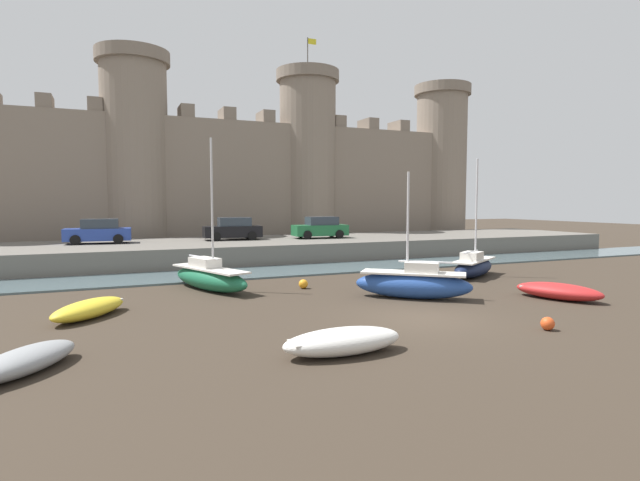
% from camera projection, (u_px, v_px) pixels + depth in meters
% --- Properties ---
extents(ground_plane, '(160.00, 160.00, 0.00)m').
position_uv_depth(ground_plane, '(418.00, 318.00, 17.49)').
color(ground_plane, '#382D23').
extents(water_channel, '(80.00, 4.50, 0.10)m').
position_uv_depth(water_channel, '(292.00, 270.00, 29.41)').
color(water_channel, slate).
rests_on(water_channel, ground).
extents(quay_road, '(57.72, 10.00, 1.34)m').
position_uv_depth(quay_road, '(257.00, 249.00, 36.00)').
color(quay_road, '#666059').
rests_on(quay_road, ground).
extents(castle, '(51.55, 5.84, 19.22)m').
position_uv_depth(castle, '(228.00, 168.00, 43.93)').
color(castle, gray).
rests_on(castle, ground).
extents(rowboat_midflat_right, '(3.04, 3.40, 0.64)m').
position_uv_depth(rowboat_midflat_right, '(89.00, 308.00, 17.58)').
color(rowboat_midflat_right, yellow).
rests_on(rowboat_midflat_right, ground).
extents(rowboat_near_channel_left, '(2.59, 3.75, 0.69)m').
position_uv_depth(rowboat_near_channel_left, '(558.00, 291.00, 20.92)').
color(rowboat_near_channel_left, red).
rests_on(rowboat_near_channel_left, ground).
extents(sailboat_foreground_right, '(4.69, 3.64, 6.42)m').
position_uv_depth(sailboat_foreground_right, '(474.00, 266.00, 27.22)').
color(sailboat_foreground_right, '#141E3D').
rests_on(sailboat_foreground_right, ground).
extents(rowboat_foreground_centre, '(3.41, 1.32, 0.71)m').
position_uv_depth(rowboat_foreground_centre, '(343.00, 341.00, 13.36)').
color(rowboat_foreground_centre, silver).
rests_on(rowboat_foreground_centre, ground).
extents(sailboat_midflat_centre, '(4.68, 4.22, 5.35)m').
position_uv_depth(sailboat_midflat_centre, '(413.00, 283.00, 21.10)').
color(sailboat_midflat_centre, '#234793').
rests_on(sailboat_midflat_centre, ground).
extents(sailboat_near_channel_right, '(3.26, 5.70, 6.97)m').
position_uv_depth(sailboat_near_channel_right, '(210.00, 277.00, 23.10)').
color(sailboat_near_channel_right, '#1E6B47').
rests_on(sailboat_near_channel_right, ground).
extents(rowboat_midflat_left, '(2.76, 3.17, 0.59)m').
position_uv_depth(rowboat_midflat_left, '(25.00, 360.00, 11.90)').
color(rowboat_midflat_left, gray).
rests_on(rowboat_midflat_left, ground).
extents(mooring_buoy_near_channel, '(0.44, 0.44, 0.44)m').
position_uv_depth(mooring_buoy_near_channel, '(303.00, 284.00, 23.51)').
color(mooring_buoy_near_channel, orange).
rests_on(mooring_buoy_near_channel, ground).
extents(mooring_buoy_near_shore, '(0.43, 0.43, 0.43)m').
position_uv_depth(mooring_buoy_near_shore, '(548.00, 324.00, 15.87)').
color(mooring_buoy_near_shore, '#E04C1E').
rests_on(mooring_buoy_near_shore, ground).
extents(car_quay_east, '(4.19, 2.06, 1.62)m').
position_uv_depth(car_quay_east, '(233.00, 229.00, 36.07)').
color(car_quay_east, black).
rests_on(car_quay_east, quay_road).
extents(car_quay_centre_west, '(4.19, 2.06, 1.62)m').
position_uv_depth(car_quay_centre_west, '(98.00, 232.00, 32.90)').
color(car_quay_centre_west, '#263F99').
rests_on(car_quay_centre_west, quay_road).
extents(car_quay_west, '(4.19, 2.06, 1.62)m').
position_uv_depth(car_quay_west, '(320.00, 228.00, 37.83)').
color(car_quay_west, '#1E6638').
rests_on(car_quay_west, quay_road).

